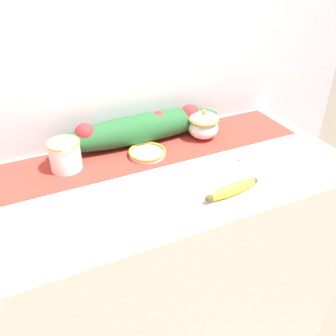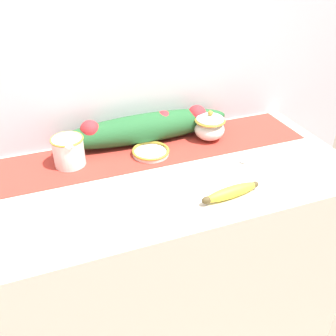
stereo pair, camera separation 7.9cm
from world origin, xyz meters
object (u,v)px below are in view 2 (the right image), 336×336
banana (231,192)px  napkin_stack (13,239)px  spoon (240,162)px  small_dish (151,152)px  cream_pitcher (69,150)px  sugar_bowl (210,127)px

banana → napkin_stack: size_ratio=1.29×
spoon → napkin_stack: size_ratio=1.03×
small_dish → spoon: bearing=-30.9°
cream_pitcher → spoon: (0.57, -0.20, -0.05)m
cream_pitcher → sugar_bowl: size_ratio=1.10×
sugar_bowl → spoon: 0.21m
spoon → cream_pitcher: bearing=156.6°
cream_pitcher → banana: size_ratio=0.63×
napkin_stack → sugar_bowl: bearing=24.6°
cream_pitcher → banana: bearing=-40.2°
sugar_bowl → napkin_stack: sugar_bowl is taller
cream_pitcher → napkin_stack: size_ratio=0.81×
banana → spoon: bearing=52.1°
sugar_bowl → small_dish: bearing=-172.4°
banana → napkin_stack: bearing=177.5°
small_dish → napkin_stack: 0.58m
cream_pitcher → small_dish: bearing=-7.0°
sugar_bowl → cream_pitcher: bearing=179.9°
banana → cream_pitcher: bearing=139.8°
small_dish → cream_pitcher: bearing=173.0°
small_dish → spoon: 0.33m
cream_pitcher → sugar_bowl: (0.54, -0.00, -0.00)m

